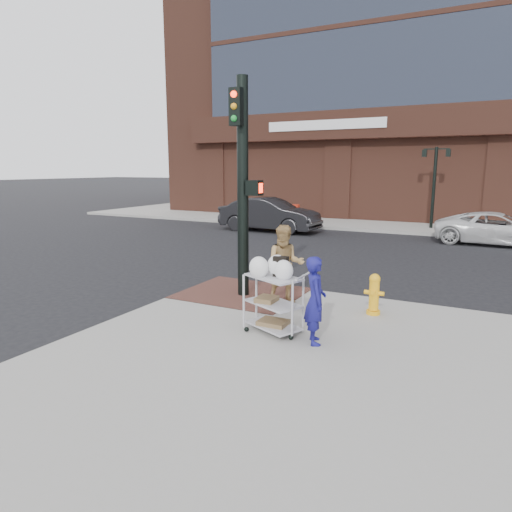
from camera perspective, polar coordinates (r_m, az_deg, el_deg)
The scene contains 14 objects.
ground at distance 10.15m, azimuth -1.28°, elevation -7.11°, with size 220.00×220.00×0.00m, color black.
brick_curb_ramp at distance 11.14m, azimuth -1.79°, elevation -4.63°, with size 2.80×2.40×0.01m, color #4B2C23.
lamp_post at distance 24.62m, azimuth 21.41°, elevation 9.01°, with size 1.32×0.22×4.00m.
parking_sign at distance 26.95m, azimuth -1.97°, elevation 6.94°, with size 0.05×0.05×2.20m, color black.
traffic_signal_pole at distance 10.56m, azimuth -1.63°, elevation 9.24°, with size 0.61×0.51×5.00m.
woman_blue at distance 7.92m, azimuth 7.42°, elevation -5.51°, with size 0.56×0.37×1.53m, color navy.
pedestrian_tan at distance 10.19m, azimuth 3.67°, elevation -1.05°, with size 0.86×0.67×1.76m, color #AA8650.
sedan_dark at distance 22.96m, azimuth 1.70°, elevation 5.20°, with size 1.77×5.09×1.68m, color black.
minivan_white at distance 21.36m, azimuth 27.94°, elevation 3.03°, with size 2.22×4.81×1.34m, color silver.
utility_cart at distance 8.40m, azimuth 2.20°, elevation -5.28°, with size 1.18×0.95×1.44m.
fire_hydrant at distance 9.77m, azimuth 14.55°, elevation -4.57°, with size 0.41×0.28×0.86m.
newsbox_red at distance 25.75m, azimuth 4.90°, elevation 5.36°, with size 0.41×0.37×0.98m, color red.
newsbox_yellow at distance 26.13m, azimuth 3.33°, elevation 5.52°, with size 0.43×0.39×1.03m, color yellow.
newsbox_blue at distance 26.65m, azimuth 2.46°, elevation 5.65°, with size 0.44×0.40×1.05m, color #171A99.
Camera 1 is at (4.61, -8.47, 3.15)m, focal length 32.00 mm.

